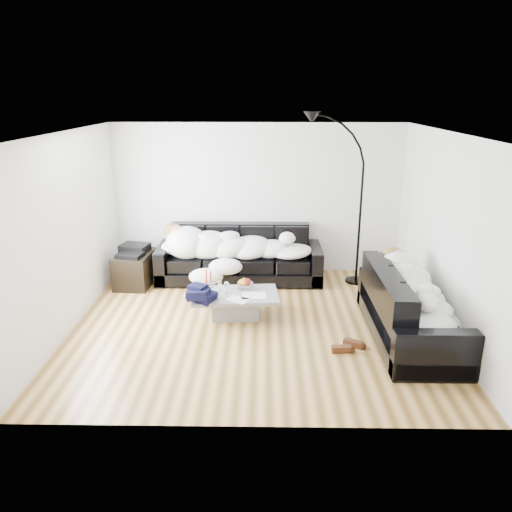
{
  "coord_description": "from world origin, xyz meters",
  "views": [
    {
      "loc": [
        0.11,
        -6.31,
        3.08
      ],
      "look_at": [
        0.0,
        0.3,
        0.9
      ],
      "focal_mm": 35.0,
      "sensor_mm": 36.0,
      "label": 1
    }
  ],
  "objects_px": {
    "sleeper_right": "(412,291)",
    "coffee_table": "(235,305)",
    "wine_glass_b": "(211,288)",
    "stereo": "(133,250)",
    "sleeper_back": "(239,244)",
    "wine_glass_a": "(220,285)",
    "floor_lamp": "(360,211)",
    "wine_glass_c": "(227,288)",
    "shoes": "(347,346)",
    "sofa_right": "(411,306)",
    "candle_left": "(206,279)",
    "av_cabinet": "(135,269)",
    "sofa_back": "(239,254)",
    "fruit_bowl": "(245,284)",
    "candle_right": "(211,279)"
  },
  "relations": [
    {
      "from": "sleeper_back",
      "to": "fruit_bowl",
      "type": "distance_m",
      "value": 1.27
    },
    {
      "from": "sofa_back",
      "to": "sleeper_right",
      "type": "bearing_deg",
      "value": -42.09
    },
    {
      "from": "sofa_back",
      "to": "av_cabinet",
      "type": "height_order",
      "value": "sofa_back"
    },
    {
      "from": "sofa_right",
      "to": "wine_glass_b",
      "type": "distance_m",
      "value": 2.73
    },
    {
      "from": "sofa_right",
      "to": "wine_glass_c",
      "type": "bearing_deg",
      "value": 76.13
    },
    {
      "from": "fruit_bowl",
      "to": "av_cabinet",
      "type": "relative_size",
      "value": 0.29
    },
    {
      "from": "sofa_right",
      "to": "candle_right",
      "type": "relative_size",
      "value": 8.98
    },
    {
      "from": "wine_glass_a",
      "to": "floor_lamp",
      "type": "xyz_separation_m",
      "value": [
        2.21,
        1.3,
        0.8
      ]
    },
    {
      "from": "wine_glass_a",
      "to": "av_cabinet",
      "type": "xyz_separation_m",
      "value": [
        -1.52,
        1.11,
        -0.16
      ]
    },
    {
      "from": "shoes",
      "to": "coffee_table",
      "type": "bearing_deg",
      "value": 154.46
    },
    {
      "from": "candle_left",
      "to": "stereo",
      "type": "height_order",
      "value": "stereo"
    },
    {
      "from": "wine_glass_b",
      "to": "fruit_bowl",
      "type": "bearing_deg",
      "value": 21.13
    },
    {
      "from": "wine_glass_c",
      "to": "fruit_bowl",
      "type": "bearing_deg",
      "value": 38.86
    },
    {
      "from": "av_cabinet",
      "to": "fruit_bowl",
      "type": "bearing_deg",
      "value": -24.71
    },
    {
      "from": "sofa_back",
      "to": "stereo",
      "type": "distance_m",
      "value": 1.76
    },
    {
      "from": "coffee_table",
      "to": "wine_glass_c",
      "type": "distance_m",
      "value": 0.29
    },
    {
      "from": "candle_right",
      "to": "av_cabinet",
      "type": "bearing_deg",
      "value": 144.08
    },
    {
      "from": "candle_left",
      "to": "wine_glass_c",
      "type": "bearing_deg",
      "value": -37.54
    },
    {
      "from": "candle_left",
      "to": "fruit_bowl",
      "type": "bearing_deg",
      "value": -3.4
    },
    {
      "from": "wine_glass_c",
      "to": "shoes",
      "type": "distance_m",
      "value": 1.88
    },
    {
      "from": "sleeper_right",
      "to": "shoes",
      "type": "relative_size",
      "value": 4.61
    },
    {
      "from": "wine_glass_a",
      "to": "wine_glass_c",
      "type": "distance_m",
      "value": 0.16
    },
    {
      "from": "sleeper_right",
      "to": "wine_glass_a",
      "type": "xyz_separation_m",
      "value": [
        -2.54,
        0.72,
        -0.22
      ]
    },
    {
      "from": "sleeper_back",
      "to": "sleeper_right",
      "type": "height_order",
      "value": "sleeper_back"
    },
    {
      "from": "sleeper_back",
      "to": "sleeper_right",
      "type": "distance_m",
      "value": 3.1
    },
    {
      "from": "wine_glass_b",
      "to": "stereo",
      "type": "xyz_separation_m",
      "value": [
        -1.4,
        1.21,
        0.18
      ]
    },
    {
      "from": "fruit_bowl",
      "to": "floor_lamp",
      "type": "xyz_separation_m",
      "value": [
        1.84,
        1.22,
        0.8
      ]
    },
    {
      "from": "wine_glass_c",
      "to": "floor_lamp",
      "type": "height_order",
      "value": "floor_lamp"
    },
    {
      "from": "sleeper_back",
      "to": "shoes",
      "type": "relative_size",
      "value": 5.67
    },
    {
      "from": "sleeper_right",
      "to": "coffee_table",
      "type": "xyz_separation_m",
      "value": [
        -2.32,
        0.59,
        -0.48
      ]
    },
    {
      "from": "wine_glass_c",
      "to": "stereo",
      "type": "height_order",
      "value": "stereo"
    },
    {
      "from": "shoes",
      "to": "sleeper_right",
      "type": "bearing_deg",
      "value": 29.65
    },
    {
      "from": "candle_left",
      "to": "shoes",
      "type": "xyz_separation_m",
      "value": [
        1.89,
        -1.19,
        -0.44
      ]
    },
    {
      "from": "wine_glass_a",
      "to": "wine_glass_c",
      "type": "xyz_separation_m",
      "value": [
        0.11,
        -0.12,
        0.01
      ]
    },
    {
      "from": "sleeper_back",
      "to": "sofa_back",
      "type": "bearing_deg",
      "value": 90.0
    },
    {
      "from": "sleeper_back",
      "to": "floor_lamp",
      "type": "relative_size",
      "value": 0.96
    },
    {
      "from": "floor_lamp",
      "to": "candle_left",
      "type": "bearing_deg",
      "value": -134.66
    },
    {
      "from": "wine_glass_b",
      "to": "candle_left",
      "type": "xyz_separation_m",
      "value": [
        -0.09,
        0.22,
        0.05
      ]
    },
    {
      "from": "wine_glass_c",
      "to": "candle_right",
      "type": "relative_size",
      "value": 0.72
    },
    {
      "from": "sleeper_back",
      "to": "wine_glass_a",
      "type": "xyz_separation_m",
      "value": [
        -0.22,
        -1.33,
        -0.22
      ]
    },
    {
      "from": "wine_glass_b",
      "to": "candle_left",
      "type": "bearing_deg",
      "value": 111.79
    },
    {
      "from": "av_cabinet",
      "to": "stereo",
      "type": "height_order",
      "value": "stereo"
    },
    {
      "from": "wine_glass_a",
      "to": "candle_right",
      "type": "bearing_deg",
      "value": 142.25
    },
    {
      "from": "sofa_right",
      "to": "stereo",
      "type": "height_order",
      "value": "sofa_right"
    },
    {
      "from": "sleeper_back",
      "to": "stereo",
      "type": "bearing_deg",
      "value": -172.7
    },
    {
      "from": "sofa_right",
      "to": "sleeper_right",
      "type": "distance_m",
      "value": 0.2
    },
    {
      "from": "sofa_right",
      "to": "stereo",
      "type": "relative_size",
      "value": 5.06
    },
    {
      "from": "fruit_bowl",
      "to": "floor_lamp",
      "type": "height_order",
      "value": "floor_lamp"
    },
    {
      "from": "sleeper_back",
      "to": "wine_glass_b",
      "type": "relative_size",
      "value": 14.66
    },
    {
      "from": "av_cabinet",
      "to": "sofa_back",
      "type": "bearing_deg",
      "value": 12.68
    }
  ]
}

